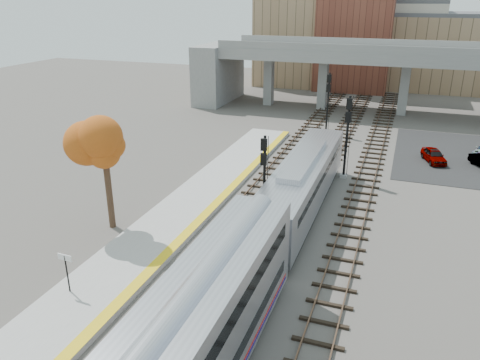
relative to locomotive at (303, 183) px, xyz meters
The scene contains 14 objects.
ground 10.27m from the locomotive, 95.73° to the right, with size 160.00×160.00×0.00m, color #47423D.
platform 13.11m from the locomotive, 129.63° to the right, with size 4.50×60.00×0.35m, color #9E9E99.
yellow_strip 11.97m from the locomotive, 122.51° to the right, with size 0.70×60.00×0.01m, color yellow.
tracks 3.36m from the locomotive, 91.51° to the left, with size 10.70×95.00×0.25m.
overpass 35.43m from the locomotive, 83.61° to the left, with size 54.00×12.00×9.50m.
buildings_far 56.88m from the locomotive, 89.73° to the left, with size 43.00×21.00×20.60m.
parking_lot 22.35m from the locomotive, 54.22° to the left, with size 14.00×18.00×0.04m, color black.
locomotive is the anchor object (origin of this frame).
signal_mast_near 3.76m from the locomotive, 124.97° to the right, with size 0.60×0.64×6.53m.
signal_mast_mid 8.48m from the locomotive, 76.16° to the left, with size 0.60×0.64×7.38m.
signal_mast_far 22.40m from the locomotive, 95.39° to the left, with size 0.60×0.64×7.04m.
station_sign 17.60m from the locomotive, 122.17° to the right, with size 0.90×0.10×2.27m.
tree 14.44m from the locomotive, 149.52° to the right, with size 3.60×3.60×8.34m.
car_a 18.21m from the locomotive, 57.72° to the left, with size 1.55×3.85×1.31m, color #99999E.
Camera 1 is at (7.50, -21.86, 15.26)m, focal length 35.00 mm.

